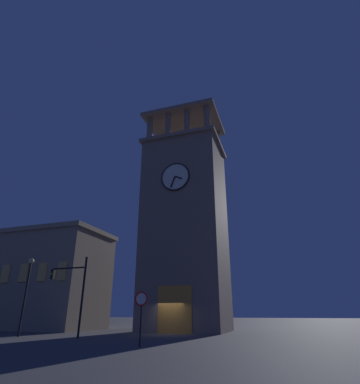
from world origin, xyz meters
name	(u,v)px	position (x,y,z in m)	size (l,w,h in m)	color
ground_plane	(167,334)	(0.00, 0.00, 0.00)	(200.00, 200.00, 0.00)	#424247
clocktower	(185,225)	(-0.42, -4.05, 10.54)	(8.71, 7.34, 26.55)	gray
adjacent_wing_building	(33,280)	(17.67, -2.55, 5.27)	(16.94, 8.10, 10.49)	gray
traffic_signal_near	(73,285)	(5.42, 6.24, 3.63)	(3.15, 0.41, 5.74)	black
street_lamp	(28,281)	(9.49, 6.57, 4.01)	(0.44, 0.44, 5.85)	black
no_horn_sign	(141,303)	(-2.39, 10.44, 2.19)	(0.78, 0.14, 2.79)	black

